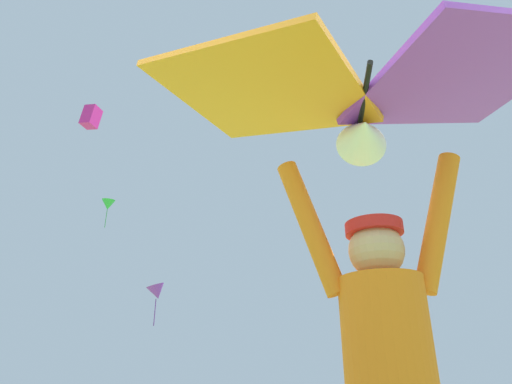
% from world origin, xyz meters
% --- Properties ---
extents(held_stunt_kite, '(1.96, 1.30, 0.42)m').
position_xyz_m(held_stunt_kite, '(0.11, -0.35, 2.21)').
color(held_stunt_kite, black).
extents(distant_kite_purple_far_center, '(1.83, 1.74, 3.24)m').
position_xyz_m(distant_kite_purple_far_center, '(-1.91, 32.14, 7.42)').
color(distant_kite_purple_far_center, purple).
extents(distant_kite_green_overhead_distant, '(1.22, 1.32, 2.26)m').
position_xyz_m(distant_kite_green_overhead_distant, '(-5.94, 30.15, 13.36)').
color(distant_kite_green_overhead_distant, green).
extents(distant_kite_magenta_low_left, '(1.20, 1.09, 1.35)m').
position_xyz_m(distant_kite_magenta_low_left, '(-6.12, 21.25, 15.30)').
color(distant_kite_magenta_low_left, '#DB2393').
extents(distant_kite_white_mid_left, '(0.71, 0.73, 0.32)m').
position_xyz_m(distant_kite_white_mid_left, '(10.81, 23.01, 9.15)').
color(distant_kite_white_mid_left, white).
extents(marker_flag, '(0.30, 0.24, 2.07)m').
position_xyz_m(marker_flag, '(3.38, 7.71, 1.79)').
color(marker_flag, silver).
rests_on(marker_flag, ground).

